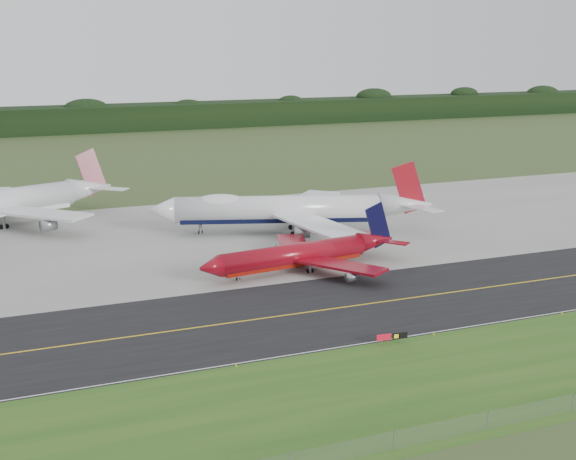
% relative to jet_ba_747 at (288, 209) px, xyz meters
% --- Properties ---
extents(ground, '(600.00, 600.00, 0.00)m').
position_rel_jet_ba_747_xyz_m(ground, '(-9.31, -47.44, -5.47)').
color(ground, '#3D4A22').
rests_on(ground, ground).
extents(grass_verge, '(400.00, 30.00, 0.01)m').
position_rel_jet_ba_747_xyz_m(grass_verge, '(-9.31, -82.44, -5.47)').
color(grass_verge, '#225117').
rests_on(grass_verge, ground).
extents(taxiway, '(400.00, 32.00, 0.02)m').
position_rel_jet_ba_747_xyz_m(taxiway, '(-9.31, -51.44, -5.46)').
color(taxiway, black).
rests_on(taxiway, ground).
extents(apron, '(400.00, 78.00, 0.01)m').
position_rel_jet_ba_747_xyz_m(apron, '(-9.31, 3.56, -5.47)').
color(apron, gray).
rests_on(apron, ground).
extents(taxiway_centreline, '(400.00, 0.40, 0.00)m').
position_rel_jet_ba_747_xyz_m(taxiway_centreline, '(-9.31, -51.44, -5.44)').
color(taxiway_centreline, gold).
rests_on(taxiway_centreline, taxiway).
extents(taxiway_edge_line, '(400.00, 0.25, 0.00)m').
position_rel_jet_ba_747_xyz_m(taxiway_edge_line, '(-9.31, -66.94, -5.44)').
color(taxiway_edge_line, silver).
rests_on(taxiway_edge_line, taxiway).
extents(perimeter_fence, '(320.00, 0.10, 320.00)m').
position_rel_jet_ba_747_xyz_m(perimeter_fence, '(-9.31, -95.44, -4.37)').
color(perimeter_fence, slate).
rests_on(perimeter_fence, ground).
extents(horizon_treeline, '(700.00, 25.00, 12.00)m').
position_rel_jet_ba_747_xyz_m(horizon_treeline, '(-9.31, 226.32, -0.00)').
color(horizon_treeline, black).
rests_on(horizon_treeline, ground).
extents(jet_ba_747, '(62.34, 50.32, 16.08)m').
position_rel_jet_ba_747_xyz_m(jet_ba_747, '(0.00, 0.00, 0.00)').
color(jet_ba_747, silver).
rests_on(jet_ba_747, ground).
extents(jet_red_737, '(42.22, 34.14, 11.40)m').
position_rel_jet_ba_747_xyz_m(jet_red_737, '(-8.88, -29.01, -2.32)').
color(jet_red_737, maroon).
rests_on(jet_red_737, ground).
extents(taxiway_sign, '(4.72, 0.70, 1.58)m').
position_rel_jet_ba_747_xyz_m(taxiway_sign, '(-12.25, -68.60, -4.36)').
color(taxiway_sign, slate).
rests_on(taxiway_sign, ground).
extents(edge_marker_left, '(0.16, 0.16, 0.50)m').
position_rel_jet_ba_747_xyz_m(edge_marker_left, '(-35.62, -67.94, -5.22)').
color(edge_marker_left, yellow).
rests_on(edge_marker_left, ground).
extents(edge_marker_center, '(0.16, 0.16, 0.50)m').
position_rel_jet_ba_747_xyz_m(edge_marker_center, '(-4.81, -67.94, -5.22)').
color(edge_marker_center, yellow).
rests_on(edge_marker_center, ground).
extents(edge_marker_right, '(0.16, 0.16, 0.50)m').
position_rel_jet_ba_747_xyz_m(edge_marker_right, '(18.96, -67.94, -5.22)').
color(edge_marker_right, yellow).
rests_on(edge_marker_right, ground).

